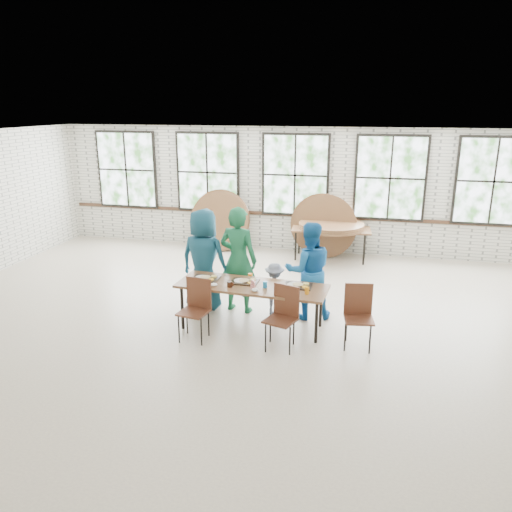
{
  "coord_description": "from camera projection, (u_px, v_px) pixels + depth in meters",
  "views": [
    {
      "loc": [
        1.86,
        -7.41,
        3.5
      ],
      "look_at": [
        0.0,
        0.4,
        1.05
      ],
      "focal_mm": 35.0,
      "sensor_mm": 36.0,
      "label": 1
    }
  ],
  "objects": [
    {
      "name": "storage_table",
      "position": [
        331.0,
        231.0,
        11.56
      ],
      "size": [
        1.86,
        0.89,
        0.74
      ],
      "rotation": [
        0.0,
        0.0,
        0.08
      ],
      "color": "brown",
      "rests_on": "ground"
    },
    {
      "name": "round_tops_stacked",
      "position": [
        331.0,
        226.0,
        11.52
      ],
      "size": [
        1.5,
        1.5,
        0.13
      ],
      "color": "brown",
      "rests_on": "storage_table"
    },
    {
      "name": "adult_blue",
      "position": [
        309.0,
        271.0,
        8.34
      ],
      "size": [
        0.96,
        0.83,
        1.66
      ],
      "primitive_type": "imported",
      "rotation": [
        0.0,
        0.0,
        3.43
      ],
      "color": "#175FA6",
      "rests_on": "ground"
    },
    {
      "name": "room",
      "position": [
        295.0,
        177.0,
        11.92
      ],
      "size": [
        12.0,
        12.0,
        12.0
      ],
      "color": "beige",
      "rests_on": "ground"
    },
    {
      "name": "dining_table",
      "position": [
        252.0,
        288.0,
        7.96
      ],
      "size": [
        2.44,
        0.95,
        0.74
      ],
      "rotation": [
        0.0,
        0.0,
        -0.06
      ],
      "color": "brown",
      "rests_on": "ground"
    },
    {
      "name": "toddler",
      "position": [
        274.0,
        289.0,
        8.58
      ],
      "size": [
        0.59,
        0.34,
        0.91
      ],
      "primitive_type": "imported",
      "rotation": [
        0.0,
        0.0,
        3.15
      ],
      "color": "#111A37",
      "rests_on": "ground"
    },
    {
      "name": "adult_green",
      "position": [
        238.0,
        260.0,
        8.58
      ],
      "size": [
        0.75,
        0.56,
        1.86
      ],
      "primitive_type": "imported",
      "rotation": [
        0.0,
        0.0,
        2.97
      ],
      "color": "#1A623C",
      "rests_on": "ground"
    },
    {
      "name": "chair_near_right",
      "position": [
        283.0,
        312.0,
        7.38
      ],
      "size": [
        0.53,
        0.52,
        0.95
      ],
      "rotation": [
        0.0,
        0.0,
        -0.32
      ],
      "color": "#542C1C",
      "rests_on": "ground"
    },
    {
      "name": "chair_spare",
      "position": [
        359.0,
        310.0,
        7.43
      ],
      "size": [
        0.48,
        0.47,
        0.95
      ],
      "rotation": [
        0.0,
        0.0,
        0.16
      ],
      "color": "#542C1C",
      "rests_on": "ground"
    },
    {
      "name": "tabletop_clutter",
      "position": [
        257.0,
        284.0,
        7.89
      ],
      "size": [
        1.98,
        0.59,
        0.11
      ],
      "color": "black",
      "rests_on": "dining_table"
    },
    {
      "name": "adult_teal",
      "position": [
        204.0,
        259.0,
        8.73
      ],
      "size": [
        0.94,
        0.68,
        1.79
      ],
      "primitive_type": "imported",
      "rotation": [
        0.0,
        0.0,
        3.01
      ],
      "color": "navy",
      "rests_on": "ground"
    },
    {
      "name": "chair_near_left",
      "position": [
        196.0,
        304.0,
        7.67
      ],
      "size": [
        0.48,
        0.47,
        0.95
      ],
      "rotation": [
        0.0,
        0.0,
        -0.16
      ],
      "color": "#542C1C",
      "rests_on": "ground"
    },
    {
      "name": "round_tops_leaning",
      "position": [
        270.0,
        223.0,
        12.08
      ],
      "size": [
        4.11,
        0.44,
        1.5
      ],
      "color": "brown",
      "rests_on": "ground"
    }
  ]
}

